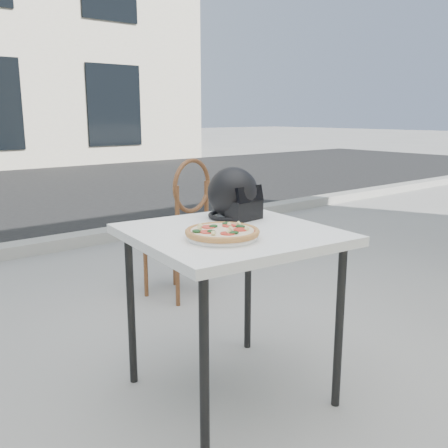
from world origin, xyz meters
TOP-DOWN VIEW (x-y plane):
  - ground at (0.00, 0.00)m, footprint 80.00×80.00m
  - curb at (0.00, 3.00)m, footprint 30.00×0.25m
  - cafe_table_main at (-0.13, -0.23)m, footprint 0.97×0.97m
  - plate at (-0.26, -0.33)m, footprint 0.39×0.39m
  - pizza at (-0.26, -0.33)m, footprint 0.41×0.41m
  - helmet at (0.06, -0.03)m, footprint 0.29×0.29m
  - cafe_chair_main at (0.45, 1.03)m, footprint 0.49×0.49m

SIDE VIEW (x-z plane):
  - ground at x=0.00m, z-range 0.00..0.00m
  - curb at x=0.00m, z-range 0.00..0.12m
  - cafe_chair_main at x=0.45m, z-range 0.06..1.11m
  - cafe_table_main at x=-0.13m, z-range 0.34..1.17m
  - plate at x=-0.26m, z-range 0.83..0.85m
  - pizza at x=-0.26m, z-range 0.85..0.89m
  - helmet at x=0.06m, z-range 0.82..1.08m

